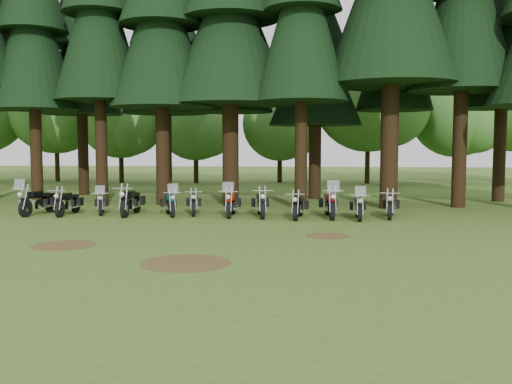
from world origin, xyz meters
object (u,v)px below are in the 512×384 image
motorcycle_3 (131,203)px  motorcycle_7 (261,204)px  motorcycle_11 (391,206)px  motorcycle_4 (170,204)px  motorcycle_1 (68,204)px  motorcycle_2 (101,204)px  motorcycle_6 (231,204)px  motorcycle_10 (359,208)px  motorcycle_5 (194,204)px  motorcycle_9 (330,205)px  motorcycle_8 (298,207)px  motorcycle_0 (38,202)px

motorcycle_3 → motorcycle_7: (5.33, 0.03, -0.02)m
motorcycle_7 → motorcycle_11: (5.10, 0.23, -0.03)m
motorcycle_3 → motorcycle_4: size_ratio=1.18×
motorcycle_1 → motorcycle_7: 7.90m
motorcycle_2 → motorcycle_6: motorcycle_6 is taller
motorcycle_2 → motorcycle_10: 10.51m
motorcycle_5 → motorcycle_10: size_ratio=0.97×
motorcycle_2 → motorcycle_4: motorcycle_4 is taller
motorcycle_1 → motorcycle_4: size_ratio=1.07×
motorcycle_3 → motorcycle_4: bearing=0.6°
motorcycle_9 → motorcycle_2: bearing=173.8°
motorcycle_1 → motorcycle_2: bearing=20.5°
motorcycle_7 → motorcycle_8: size_ratio=1.08×
motorcycle_2 → motorcycle_7: bearing=-20.5°
motorcycle_3 → motorcycle_6: motorcycle_6 is taller
motorcycle_0 → motorcycle_7: 9.15m
motorcycle_8 → motorcycle_11: (3.61, 0.64, 0.01)m
motorcycle_8 → motorcycle_4: bearing=-179.6°
motorcycle_8 → motorcycle_10: 2.32m
motorcycle_1 → motorcycle_3: 2.58m
motorcycle_1 → motorcycle_7: bearing=0.9°
motorcycle_10 → motorcycle_6: bearing=175.7°
motorcycle_7 → motorcycle_9: motorcycle_9 is taller
motorcycle_1 → motorcycle_3: size_ratio=0.91×
motorcycle_7 → motorcycle_5: bearing=161.5°
motorcycle_0 → motorcycle_10: size_ratio=1.14×
motorcycle_3 → motorcycle_7: size_ratio=1.05×
motorcycle_4 → motorcycle_5: 0.98m
motorcycle_11 → motorcycle_2: bearing=-170.6°
motorcycle_0 → motorcycle_1: size_ratio=1.09×
motorcycle_0 → motorcycle_10: (12.95, -0.12, -0.06)m
motorcycle_11 → motorcycle_8: bearing=-160.6°
motorcycle_0 → motorcycle_10: motorcycle_0 is taller
motorcycle_7 → motorcycle_10: (3.81, -0.44, -0.04)m
motorcycle_0 → motorcycle_1: 1.25m
motorcycle_0 → motorcycle_2: size_ratio=1.26×
motorcycle_2 → motorcycle_10: size_ratio=0.91×
motorcycle_4 → motorcycle_7: bearing=-21.8°
motorcycle_0 → motorcycle_9: size_ratio=1.00×
motorcycle_1 → motorcycle_4: (4.18, 0.32, -0.01)m
motorcycle_2 → motorcycle_3: size_ratio=0.79×
motorcycle_4 → motorcycle_11: (8.82, 0.19, 0.00)m
motorcycle_0 → motorcycle_8: bearing=8.3°
motorcycle_6 → motorcycle_7: bearing=-3.3°
motorcycle_8 → motorcycle_9: 1.29m
motorcycle_1 → motorcycle_8: 9.39m
motorcycle_10 → motorcycle_8: bearing=-179.8°
motorcycle_4 → motorcycle_9: bearing=-21.6°
motorcycle_0 → motorcycle_4: (5.42, 0.36, -0.06)m
motorcycle_6 → motorcycle_9: size_ratio=0.94×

